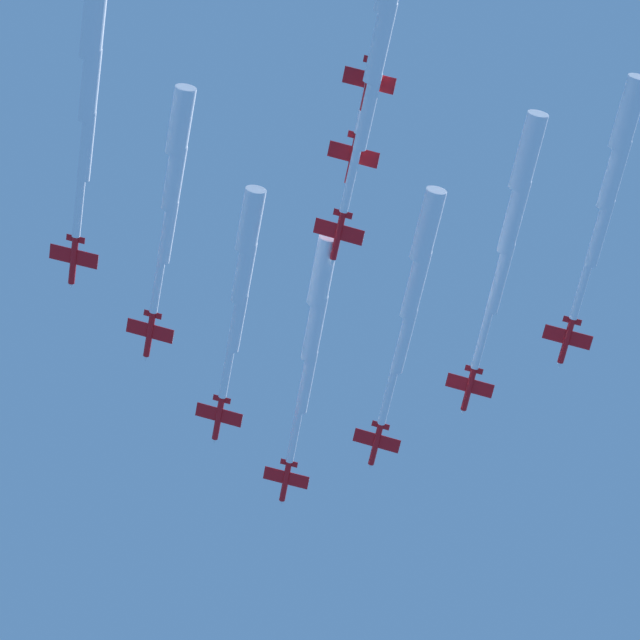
# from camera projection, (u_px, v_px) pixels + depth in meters

# --- Properties ---
(jet_lead) EXTENTS (39.66, 41.95, 4.08)m
(jet_lead) POSITION_uv_depth(u_px,v_px,m) (314.00, 328.00, 238.09)
(jet_lead) COLOR red
(jet_port_inner) EXTENTS (35.51, 38.52, 4.13)m
(jet_port_inner) POSITION_uv_depth(u_px,v_px,m) (243.00, 274.00, 230.37)
(jet_port_inner) COLOR red
(jet_starboard_inner) EXTENTS (38.78, 42.74, 4.16)m
(jet_starboard_inner) POSITION_uv_depth(u_px,v_px,m) (415.00, 284.00, 230.90)
(jet_starboard_inner) COLOR red
(jet_port_mid) EXTENTS (35.76, 39.70, 4.10)m
(jet_port_mid) POSITION_uv_depth(u_px,v_px,m) (173.00, 179.00, 225.75)
(jet_port_mid) COLOR red
(jet_starboard_mid) EXTENTS (40.82, 43.74, 4.22)m
(jet_starboard_mid) POSITION_uv_depth(u_px,v_px,m) (513.00, 216.00, 227.67)
(jet_starboard_mid) COLOR red
(jet_port_outer) EXTENTS (37.90, 40.15, 4.08)m
(jet_port_outer) POSITION_uv_depth(u_px,v_px,m) (89.00, 86.00, 216.37)
(jet_port_outer) COLOR red
(jet_starboard_outer) EXTENTS (38.50, 40.61, 4.23)m
(jet_starboard_outer) POSITION_uv_depth(u_px,v_px,m) (613.00, 175.00, 223.68)
(jet_starboard_outer) COLOR red
(jet_trail_port) EXTENTS (39.54, 43.81, 4.21)m
(jet_trail_port) POSITION_uv_depth(u_px,v_px,m) (379.00, 43.00, 212.50)
(jet_trail_port) COLOR red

